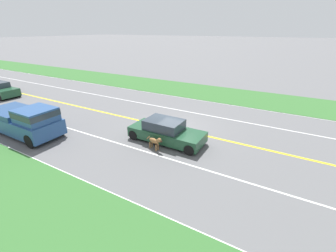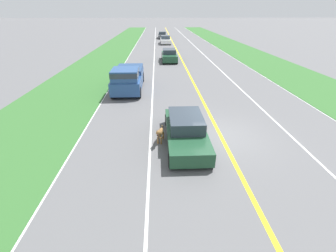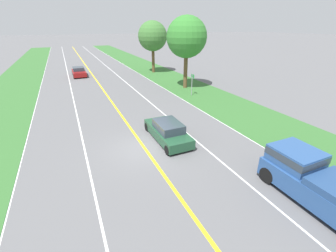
# 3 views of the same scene
# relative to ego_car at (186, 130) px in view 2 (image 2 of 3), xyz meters

# --- Properties ---
(ground_plane) EXTENTS (400.00, 400.00, 0.00)m
(ground_plane) POSITION_rel_ego_car_xyz_m (-1.83, -0.44, -0.61)
(ground_plane) COLOR #5B5B5E
(centre_divider_line) EXTENTS (0.18, 160.00, 0.01)m
(centre_divider_line) POSITION_rel_ego_car_xyz_m (-1.83, -0.44, -0.61)
(centre_divider_line) COLOR yellow
(centre_divider_line) RESTS_ON ground
(lane_edge_line_right) EXTENTS (0.14, 160.00, 0.01)m
(lane_edge_line_right) POSITION_rel_ego_car_xyz_m (5.17, -0.44, -0.61)
(lane_edge_line_right) COLOR white
(lane_edge_line_right) RESTS_ON ground
(lane_dash_same_dir) EXTENTS (0.10, 160.00, 0.01)m
(lane_dash_same_dir) POSITION_rel_ego_car_xyz_m (1.67, -0.44, -0.61)
(lane_dash_same_dir) COLOR white
(lane_dash_same_dir) RESTS_ON ground
(lane_dash_oncoming) EXTENTS (0.10, 160.00, 0.01)m
(lane_dash_oncoming) POSITION_rel_ego_car_xyz_m (-5.33, -0.44, -0.61)
(lane_dash_oncoming) COLOR white
(lane_dash_oncoming) RESTS_ON ground
(grass_verge_right) EXTENTS (6.00, 160.00, 0.03)m
(grass_verge_right) POSITION_rel_ego_car_xyz_m (8.17, -0.44, -0.60)
(grass_verge_right) COLOR #33662D
(grass_verge_right) RESTS_ON ground
(ego_car) EXTENTS (1.80, 4.48, 1.32)m
(ego_car) POSITION_rel_ego_car_xyz_m (0.00, 0.00, 0.00)
(ego_car) COLOR #1E472D
(ego_car) RESTS_ON ground
(dog) EXTENTS (0.42, 1.21, 0.83)m
(dog) POSITION_rel_ego_car_xyz_m (1.20, 0.01, -0.10)
(dog) COLOR olive
(dog) RESTS_ON ground
(pickup_truck) EXTENTS (2.13, 5.26, 1.93)m
(pickup_truck) POSITION_rel_ego_car_xyz_m (3.55, -8.00, 0.37)
(pickup_truck) COLOR #284C84
(pickup_truck) RESTS_ON ground
(car_trailing_near) EXTENTS (1.82, 4.39, 1.39)m
(car_trailing_near) POSITION_rel_ego_car_xyz_m (-0.21, -19.25, 0.04)
(car_trailing_near) COLOR #1E472D
(car_trailing_near) RESTS_ON ground
(car_trailing_mid) EXTENTS (1.90, 4.41, 1.42)m
(car_trailing_mid) POSITION_rel_ego_car_xyz_m (-0.32, -35.37, 0.05)
(car_trailing_mid) COLOR white
(car_trailing_mid) RESTS_ON ground
(car_trailing_far) EXTENTS (1.81, 4.66, 1.37)m
(car_trailing_far) POSITION_rel_ego_car_xyz_m (0.06, -44.68, 0.02)
(car_trailing_far) COLOR #51565B
(car_trailing_far) RESTS_ON ground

